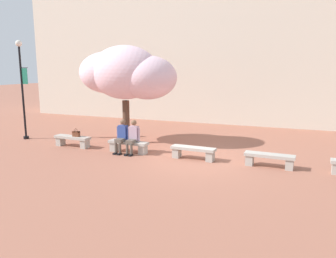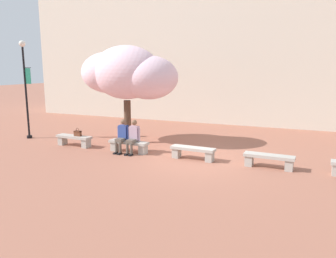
{
  "view_description": "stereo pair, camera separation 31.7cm",
  "coord_description": "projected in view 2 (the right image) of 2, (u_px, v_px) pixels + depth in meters",
  "views": [
    {
      "loc": [
        3.29,
        -10.9,
        3.22
      ],
      "look_at": [
        -1.05,
        0.2,
        1.0
      ],
      "focal_mm": 35.0,
      "sensor_mm": 36.0,
      "label": 1
    },
    {
      "loc": [
        3.59,
        -10.78,
        3.22
      ],
      "look_at": [
        -1.05,
        0.2,
        1.0
      ],
      "focal_mm": 35.0,
      "sensor_mm": 36.0,
      "label": 2
    }
  ],
  "objects": [
    {
      "name": "ground_plane",
      "position": [
        193.0,
        159.0,
        11.73
      ],
      "size": [
        100.0,
        100.0,
        0.0
      ],
      "primitive_type": "plane",
      "color": "#9E604C"
    },
    {
      "name": "building_facade",
      "position": [
        246.0,
        29.0,
        19.54
      ],
      "size": [
        28.0,
        4.0,
        11.0
      ],
      "primitive_type": "cube",
      "color": "beige",
      "rests_on": "ground"
    },
    {
      "name": "stone_bench_west_end",
      "position": [
        74.0,
        139.0,
        13.68
      ],
      "size": [
        1.63,
        0.49,
        0.45
      ],
      "color": "#ADA89E",
      "rests_on": "ground"
    },
    {
      "name": "stone_bench_near_west",
      "position": [
        129.0,
        145.0,
        12.68
      ],
      "size": [
        1.63,
        0.49,
        0.45
      ],
      "color": "#ADA89E",
      "rests_on": "ground"
    },
    {
      "name": "stone_bench_center",
      "position": [
        193.0,
        151.0,
        11.68
      ],
      "size": [
        1.63,
        0.49,
        0.45
      ],
      "color": "#ADA89E",
      "rests_on": "ground"
    },
    {
      "name": "stone_bench_near_east",
      "position": [
        269.0,
        159.0,
        10.68
      ],
      "size": [
        1.63,
        0.49,
        0.45
      ],
      "color": "#ADA89E",
      "rests_on": "ground"
    },
    {
      "name": "person_seated_left",
      "position": [
        122.0,
        134.0,
        12.65
      ],
      "size": [
        0.51,
        0.69,
        1.29
      ],
      "color": "black",
      "rests_on": "ground"
    },
    {
      "name": "person_seated_right",
      "position": [
        133.0,
        135.0,
        12.46
      ],
      "size": [
        0.51,
        0.69,
        1.29
      ],
      "color": "black",
      "rests_on": "ground"
    },
    {
      "name": "handbag",
      "position": [
        78.0,
        133.0,
        13.54
      ],
      "size": [
        0.3,
        0.15,
        0.34
      ],
      "color": "brown",
      "rests_on": "stone_bench_west_end"
    },
    {
      "name": "cherry_tree_main",
      "position": [
        128.0,
        74.0,
        13.89
      ],
      "size": [
        4.3,
        2.81,
        4.17
      ],
      "color": "#513828",
      "rests_on": "ground"
    },
    {
      "name": "lamp_post_with_banner",
      "position": [
        25.0,
        81.0,
        14.83
      ],
      "size": [
        0.54,
        0.28,
        4.43
      ],
      "color": "black",
      "rests_on": "ground"
    }
  ]
}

